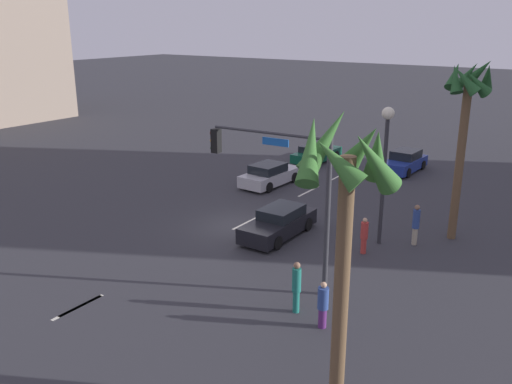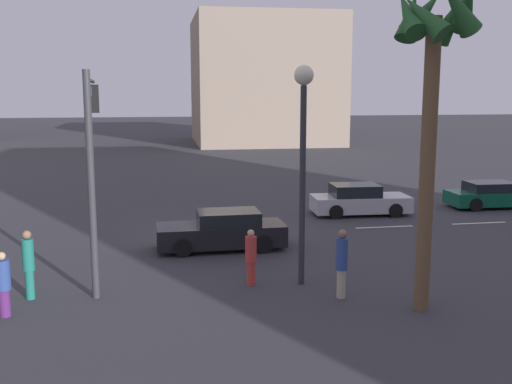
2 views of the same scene
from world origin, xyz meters
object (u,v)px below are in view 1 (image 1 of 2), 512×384
object	(u,v)px
palm_tree_0	(467,101)
pedestrian_0	(416,223)
pedestrian_1	(323,304)
pedestrian_3	(296,286)
car_0	(316,153)
traffic_signal	(285,180)
car_1	(270,175)
car_2	(279,223)
pedestrian_2	(364,235)
streetlamp	(385,150)
palm_tree_1	(344,192)
car_3	(404,162)

from	to	relation	value
palm_tree_0	pedestrian_0	bearing A→B (deg)	-33.53
pedestrian_1	pedestrian_3	bearing A→B (deg)	-106.99
car_0	traffic_signal	bearing A→B (deg)	24.71
car_1	palm_tree_0	size ratio (longest dim) A/B	0.53
car_2	pedestrian_1	size ratio (longest dim) A/B	2.73
car_1	pedestrian_0	world-z (taller)	pedestrian_0
car_0	pedestrian_0	bearing A→B (deg)	44.73
car_2	palm_tree_0	xyz separation A→B (m)	(-4.42, 6.99, 5.87)
pedestrian_1	palm_tree_0	xyz separation A→B (m)	(-10.65, 1.35, 5.64)
car_0	pedestrian_1	distance (m)	23.15
car_0	car_2	distance (m)	15.09
car_0	pedestrian_0	size ratio (longest dim) A/B	2.38
traffic_signal	pedestrian_2	distance (m)	5.78
car_1	pedestrian_3	size ratio (longest dim) A/B	2.35
traffic_signal	streetlamp	distance (m)	6.19
car_2	palm_tree_1	world-z (taller)	palm_tree_1
car_1	streetlamp	distance (m)	11.38
palm_tree_0	pedestrian_3	bearing A→B (deg)	-14.24
pedestrian_0	pedestrian_1	xyz separation A→B (m)	(8.83, -0.15, -0.16)
pedestrian_0	palm_tree_1	xyz separation A→B (m)	(12.31, 2.01, 5.03)
car_3	palm_tree_0	size ratio (longest dim) A/B	0.51
traffic_signal	palm_tree_1	distance (m)	7.66
car_2	car_1	bearing A→B (deg)	-144.08
pedestrian_2	pedestrian_3	xyz separation A→B (m)	(6.18, 0.14, 0.16)
car_2	pedestrian_3	bearing A→B (deg)	36.88
pedestrian_2	palm_tree_1	bearing A→B (deg)	19.52
pedestrian_3	traffic_signal	bearing A→B (deg)	-137.33
car_1	palm_tree_0	bearing A→B (deg)	78.08
car_3	streetlamp	world-z (taller)	streetlamp
car_0	traffic_signal	xyz separation A→B (m)	(18.20, 8.37, 3.64)
car_3	palm_tree_0	distance (m)	13.56
traffic_signal	palm_tree_0	size ratio (longest dim) A/B	0.73
car_1	palm_tree_0	distance (m)	13.63
car_1	palm_tree_1	size ratio (longest dim) A/B	0.57
car_0	pedestrian_3	bearing A→B (deg)	26.53
car_3	pedestrian_0	size ratio (longest dim) A/B	2.24
car_1	car_2	world-z (taller)	car_1
car_3	streetlamp	bearing A→B (deg)	15.17
pedestrian_2	palm_tree_1	xyz separation A→B (m)	(10.04, 3.56, 5.19)
pedestrian_0	palm_tree_0	world-z (taller)	palm_tree_0
pedestrian_3	palm_tree_0	bearing A→B (deg)	165.76
traffic_signal	palm_tree_0	world-z (taller)	palm_tree_0
car_1	pedestrian_0	bearing A→B (deg)	68.09
pedestrian_2	pedestrian_3	size ratio (longest dim) A/B	0.87
streetlamp	car_3	bearing A→B (deg)	-164.83
pedestrian_0	pedestrian_1	size ratio (longest dim) A/B	1.15
car_0	streetlamp	bearing A→B (deg)	39.09
pedestrian_0	car_0	bearing A→B (deg)	-135.27
pedestrian_0	pedestrian_2	distance (m)	2.75
car_3	streetlamp	xyz separation A→B (m)	(13.14, 3.56, 3.78)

